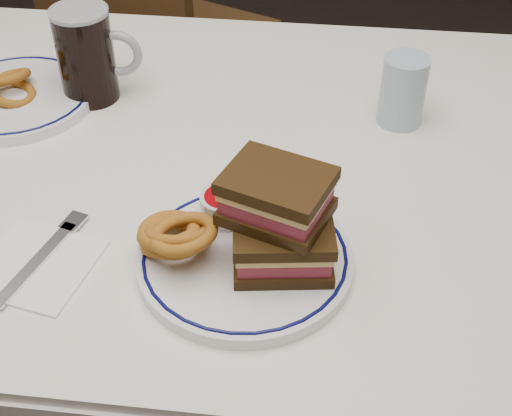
# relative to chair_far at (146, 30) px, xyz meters

# --- Properties ---
(dining_table) EXTENTS (1.27, 0.87, 0.75)m
(dining_table) POSITION_rel_chair_far_xyz_m (0.19, -0.79, 0.11)
(dining_table) COLOR white
(dining_table) RESTS_ON floor
(chair_far) EXTENTS (0.59, 0.59, 0.98)m
(chair_far) POSITION_rel_chair_far_xyz_m (0.00, 0.00, 0.00)
(chair_far) COLOR #492B17
(chair_far) RESTS_ON floor
(main_plate) EXTENTS (0.26, 0.26, 0.02)m
(main_plate) POSITION_rel_chair_far_xyz_m (0.39, -1.01, 0.23)
(main_plate) COLOR white
(main_plate) RESTS_ON dining_table
(reuben_sandwich) EXTENTS (0.14, 0.13, 0.12)m
(reuben_sandwich) POSITION_rel_chair_far_xyz_m (0.43, -1.01, 0.29)
(reuben_sandwich) COLOR black
(reuben_sandwich) RESTS_ON main_plate
(onion_rings_main) EXTENTS (0.11, 0.11, 0.09)m
(onion_rings_main) POSITION_rel_chair_far_xyz_m (0.30, -1.02, 0.26)
(onion_rings_main) COLOR brown
(onion_rings_main) RESTS_ON main_plate
(ketchup_ramekin) EXTENTS (0.06, 0.06, 0.04)m
(ketchup_ramekin) POSITION_rel_chair_far_xyz_m (0.35, -0.95, 0.25)
(ketchup_ramekin) COLOR silver
(ketchup_ramekin) RESTS_ON main_plate
(beer_mug) EXTENTS (0.13, 0.09, 0.15)m
(beer_mug) POSITION_rel_chair_far_xyz_m (0.09, -0.66, 0.29)
(beer_mug) COLOR black
(beer_mug) RESTS_ON dining_table
(water_glass) EXTENTS (0.07, 0.07, 0.11)m
(water_glass) POSITION_rel_chair_far_xyz_m (0.58, -0.68, 0.27)
(water_glass) COLOR #9AB4C7
(water_glass) RESTS_ON dining_table
(far_plate) EXTENTS (0.25, 0.25, 0.02)m
(far_plate) POSITION_rel_chair_far_xyz_m (-0.02, -0.69, 0.23)
(far_plate) COLOR white
(far_plate) RESTS_ON dining_table
(onion_rings_far) EXTENTS (0.09, 0.10, 0.05)m
(onion_rings_far) POSITION_rel_chair_far_xyz_m (-0.03, -0.69, 0.25)
(onion_rings_far) COLOR brown
(onion_rings_far) RESTS_ON far_plate
(napkin_fork) EXTENTS (0.16, 0.18, 0.01)m
(napkin_fork) POSITION_rel_chair_far_xyz_m (0.14, -1.04, 0.22)
(napkin_fork) COLOR white
(napkin_fork) RESTS_ON dining_table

